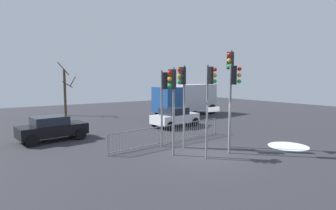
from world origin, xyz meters
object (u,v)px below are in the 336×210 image
at_px(traffic_light_mid_left, 230,77).
at_px(car_black_trailing, 52,128).
at_px(traffic_light_foreground_left, 172,91).
at_px(traffic_light_foreground_right, 233,88).
at_px(traffic_light_rear_right, 164,91).
at_px(traffic_light_rear_left, 182,88).
at_px(bare_tree_left, 65,91).
at_px(traffic_light_mid_right, 210,88).
at_px(car_white_far, 175,117).
at_px(direction_sign_post, 208,127).
at_px(delivery_truck, 186,98).

relative_size(traffic_light_mid_left, car_black_trailing, 1.30).
relative_size(traffic_light_foreground_left, traffic_light_foreground_right, 0.96).
bearing_deg(car_black_trailing, traffic_light_rear_right, -52.62).
distance_m(traffic_light_rear_left, traffic_light_rear_right, 1.10).
bearing_deg(traffic_light_rear_left, traffic_light_mid_left, -134.78).
bearing_deg(traffic_light_rear_left, bare_tree_left, -8.65).
height_order(traffic_light_mid_right, car_white_far, traffic_light_mid_right).
distance_m(direction_sign_post, delivery_truck, 15.04).
xyz_separation_m(traffic_light_rear_left, traffic_light_rear_right, (-0.50, 0.96, -0.19)).
bearing_deg(traffic_light_mid_right, traffic_light_foreground_left, -21.53).
xyz_separation_m(traffic_light_mid_left, car_white_far, (1.34, 6.77, -3.01)).
relative_size(traffic_light_mid_left, traffic_light_mid_right, 1.17).
xyz_separation_m(car_white_far, delivery_truck, (4.90, 4.78, 0.97)).
height_order(traffic_light_mid_left, car_white_far, traffic_light_mid_left).
height_order(traffic_light_mid_left, bare_tree_left, bare_tree_left).
height_order(traffic_light_rear_right, direction_sign_post, traffic_light_rear_right).
bearing_deg(traffic_light_rear_right, delivery_truck, 143.29).
bearing_deg(direction_sign_post, traffic_light_rear_right, 100.89).
bearing_deg(car_white_far, traffic_light_mid_left, -110.09).
bearing_deg(bare_tree_left, traffic_light_foreground_left, -88.20).
bearing_deg(bare_tree_left, direction_sign_post, -84.91).
height_order(traffic_light_rear_left, traffic_light_mid_right, traffic_light_mid_right).
xyz_separation_m(traffic_light_mid_left, traffic_light_rear_left, (-2.19, 1.27, -0.56)).
bearing_deg(traffic_light_mid_left, delivery_truck, -55.31).
height_order(traffic_light_rear_left, car_black_trailing, traffic_light_rear_left).
xyz_separation_m(traffic_light_foreground_left, car_white_far, (4.78, 6.35, -2.33)).
height_order(traffic_light_rear_left, car_white_far, traffic_light_rear_left).
height_order(traffic_light_rear_left, bare_tree_left, bare_tree_left).
distance_m(car_white_far, bare_tree_left, 12.64).
bearing_deg(car_black_trailing, car_white_far, -9.24).
relative_size(traffic_light_foreground_right, car_white_far, 1.10).
bearing_deg(car_white_far, traffic_light_foreground_left, -135.84).
height_order(traffic_light_mid_left, traffic_light_rear_right, traffic_light_mid_left).
bearing_deg(traffic_light_mid_right, car_black_trailing, -68.29).
xyz_separation_m(traffic_light_foreground_right, car_white_far, (2.06, 7.65, -2.46)).
xyz_separation_m(traffic_light_rear_left, direction_sign_post, (-0.11, -2.08, -1.74)).
xyz_separation_m(delivery_truck, bare_tree_left, (-10.23, 6.55, 0.73)).
bearing_deg(car_white_far, traffic_light_rear_left, -131.54).
bearing_deg(traffic_light_rear_left, traffic_light_foreground_right, -160.27).
bearing_deg(direction_sign_post, car_black_trailing, 126.81).
relative_size(traffic_light_rear_right, car_black_trailing, 1.04).
xyz_separation_m(traffic_light_rear_right, bare_tree_left, (-1.30, 15.88, -0.56)).
xyz_separation_m(traffic_light_mid_left, traffic_light_mid_right, (-1.00, 0.47, -0.54)).
bearing_deg(car_black_trailing, delivery_truck, 10.90).
bearing_deg(traffic_light_rear_left, delivery_truck, -54.07).
xyz_separation_m(traffic_light_foreground_right, car_black_trailing, (-6.76, 7.98, -2.46)).
height_order(traffic_light_foreground_right, delivery_truck, traffic_light_foreground_right).
height_order(traffic_light_mid_left, car_black_trailing, traffic_light_mid_left).
bearing_deg(car_white_far, traffic_light_mid_right, -119.24).
xyz_separation_m(traffic_light_mid_left, direction_sign_post, (-2.30, -0.81, -2.29)).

